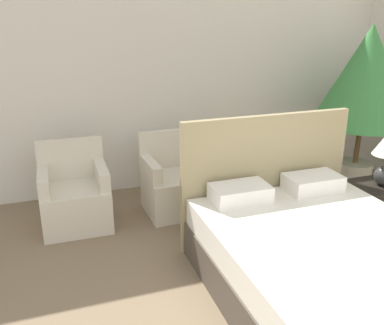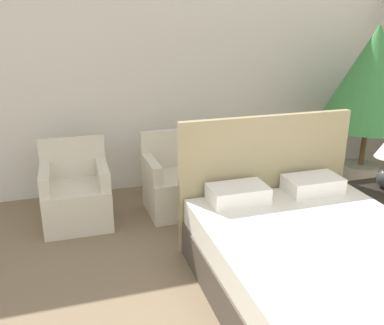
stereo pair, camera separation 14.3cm
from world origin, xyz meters
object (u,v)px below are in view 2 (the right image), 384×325
object	(u,v)px
armchair_near_window_left	(77,198)
armchair_near_window_right	(177,186)
potted_palm	(373,80)
nightstand	(379,211)
bed	(327,273)

from	to	relation	value
armchair_near_window_left	armchair_near_window_right	world-z (taller)	same
potted_palm	nightstand	bearing A→B (deg)	-118.65
armchair_near_window_right	nightstand	bearing A→B (deg)	-33.98
bed	nightstand	size ratio (longest dim) A/B	4.03
armchair_near_window_left	nightstand	bearing A→B (deg)	-20.81
armchair_near_window_left	armchair_near_window_right	distance (m)	1.04
bed	potted_palm	size ratio (longest dim) A/B	1.17
armchair_near_window_right	potted_palm	bearing A→B (deg)	-3.36
armchair_near_window_left	armchair_near_window_right	size ratio (longest dim) A/B	1.00
bed	armchair_near_window_right	xyz separation A→B (m)	(-0.60, 1.87, -0.01)
armchair_near_window_right	potted_palm	size ratio (longest dim) A/B	0.44
armchair_near_window_left	armchair_near_window_right	bearing A→B (deg)	0.59
armchair_near_window_right	armchair_near_window_left	bearing A→B (deg)	178.27
bed	nightstand	world-z (taller)	bed
potted_palm	armchair_near_window_right	bearing A→B (deg)	178.37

